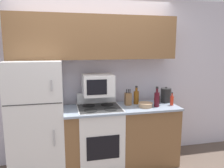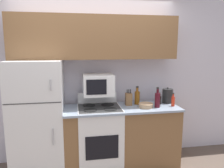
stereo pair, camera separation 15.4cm
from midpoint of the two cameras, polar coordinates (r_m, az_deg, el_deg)
wall_back at (r=3.48m, az=-3.28°, el=1.11°), size 8.00×0.05×2.55m
lower_cabinets at (r=3.40m, az=3.81°, el=-13.40°), size 1.68×0.61×0.92m
refrigerator at (r=3.25m, az=-17.49°, el=-8.43°), size 0.72×0.65×1.61m
upper_cabinets at (r=3.24m, az=-2.98°, el=12.03°), size 2.40×0.34×0.62m
stove at (r=3.32m, az=-1.91°, el=-13.57°), size 0.63×0.59×1.09m
microwave at (r=3.19m, az=-2.27°, el=-0.20°), size 0.44×0.38×0.30m
knife_block at (r=3.32m, az=5.68°, el=-3.92°), size 0.09×0.09×0.24m
bowl at (r=3.24m, az=10.18°, el=-5.48°), size 0.21×0.21×0.06m
bottle_hot_sauce at (r=3.40m, az=16.92°, el=-4.26°), size 0.05×0.05×0.20m
bottle_wine_red at (r=3.26m, az=13.09°, el=-3.96°), size 0.08×0.08×0.30m
bottle_whiskey at (r=3.39m, az=7.87°, el=-3.42°), size 0.08×0.08×0.28m
bottle_soy_sauce at (r=3.45m, az=13.56°, el=-4.04°), size 0.05×0.05×0.18m
kettle at (r=3.57m, az=15.49°, el=-2.99°), size 0.16×0.16×0.25m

